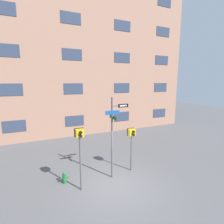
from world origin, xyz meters
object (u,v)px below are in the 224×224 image
street_sign_pole (113,132)px  pedestrian_signal_right (132,137)px  pedestrian_signal_left (80,143)px  fire_hydrant (64,178)px

street_sign_pole → pedestrian_signal_right: (1.20, 0.21, -0.54)m
street_sign_pole → pedestrian_signal_right: bearing=10.2°
street_sign_pole → pedestrian_signal_left: bearing=-167.8°
pedestrian_signal_left → fire_hydrant: 2.27m
pedestrian_signal_right → fire_hydrant: size_ratio=4.20×
street_sign_pole → pedestrian_signal_left: (-1.81, -0.39, -0.18)m
pedestrian_signal_left → pedestrian_signal_right: (3.01, 0.60, -0.35)m
pedestrian_signal_right → fire_hydrant: bearing=175.7°
pedestrian_signal_left → fire_hydrant: bearing=125.0°
street_sign_pole → fire_hydrant: bearing=168.6°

